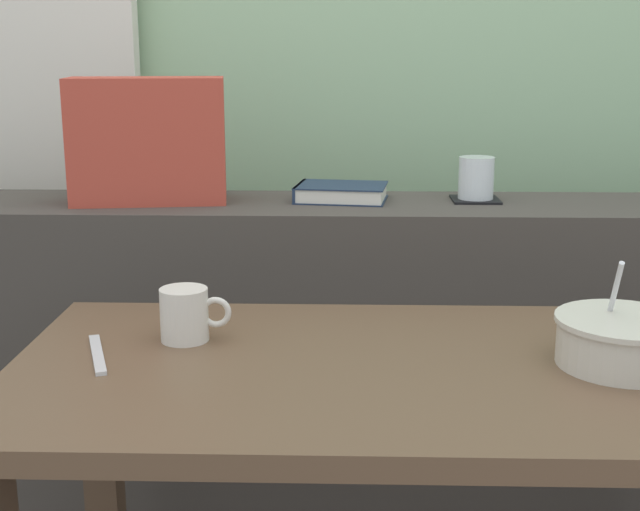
# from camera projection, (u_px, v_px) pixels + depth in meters

# --- Properties ---
(curtain_left_panel) EXTENTS (0.56, 0.06, 2.50)m
(curtain_left_panel) POSITION_uv_depth(u_px,v_px,m) (25.00, 15.00, 2.18)
(curtain_left_panel) COLOR silver
(curtain_left_panel) RESTS_ON ground
(dark_console_ledge) EXTENTS (2.80, 0.30, 0.85)m
(dark_console_ledge) POSITION_uv_depth(u_px,v_px,m) (340.00, 390.00, 1.93)
(dark_console_ledge) COLOR #423D38
(dark_console_ledge) RESTS_ON ground
(breakfast_table) EXTENTS (1.17, 0.59, 0.72)m
(breakfast_table) POSITION_uv_depth(u_px,v_px,m) (405.00, 439.00, 1.30)
(breakfast_table) COLOR brown
(breakfast_table) RESTS_ON ground
(coaster_square) EXTENTS (0.10, 0.10, 0.00)m
(coaster_square) POSITION_uv_depth(u_px,v_px,m) (475.00, 200.00, 1.85)
(coaster_square) COLOR black
(coaster_square) RESTS_ON dark_console_ledge
(juice_glass) EXTENTS (0.08, 0.08, 0.09)m
(juice_glass) POSITION_uv_depth(u_px,v_px,m) (476.00, 180.00, 1.84)
(juice_glass) COLOR white
(juice_glass) RESTS_ON coaster_square
(closed_book) EXTENTS (0.21, 0.16, 0.03)m
(closed_book) POSITION_uv_depth(u_px,v_px,m) (342.00, 192.00, 1.85)
(closed_book) COLOR #1E2D47
(closed_book) RESTS_ON dark_console_ledge
(throw_pillow) EXTENTS (0.34, 0.18, 0.26)m
(throw_pillow) POSITION_uv_depth(u_px,v_px,m) (148.00, 141.00, 1.81)
(throw_pillow) COLOR #B74233
(throw_pillow) RESTS_ON dark_console_ledge
(soup_bowl) EXTENTS (0.20, 0.20, 0.16)m
(soup_bowl) POSITION_uv_depth(u_px,v_px,m) (623.00, 342.00, 1.26)
(soup_bowl) COLOR beige
(soup_bowl) RESTS_ON breakfast_table
(fork_utensil) EXTENTS (0.07, 0.17, 0.01)m
(fork_utensil) POSITION_uv_depth(u_px,v_px,m) (97.00, 354.00, 1.30)
(fork_utensil) COLOR silver
(fork_utensil) RESTS_ON breakfast_table
(ceramic_mug) EXTENTS (0.11, 0.08, 0.08)m
(ceramic_mug) POSITION_uv_depth(u_px,v_px,m) (186.00, 314.00, 1.36)
(ceramic_mug) COLOR silver
(ceramic_mug) RESTS_ON breakfast_table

